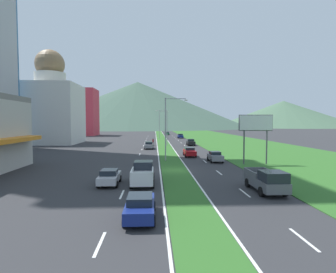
# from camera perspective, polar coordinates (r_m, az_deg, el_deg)

# --- Properties ---
(ground_plane) EXTENTS (600.00, 600.00, 0.00)m
(ground_plane) POSITION_cam_1_polar(r_m,az_deg,el_deg) (33.92, 1.33, -7.01)
(ground_plane) COLOR #2D2D30
(grass_median) EXTENTS (3.20, 240.00, 0.06)m
(grass_median) POSITION_cam_1_polar(r_m,az_deg,el_deg) (93.53, -1.34, -0.53)
(grass_median) COLOR #2D6023
(grass_median) RESTS_ON ground_plane
(grass_verge_right) EXTENTS (24.00, 240.00, 0.06)m
(grass_verge_right) POSITION_cam_1_polar(r_m,az_deg,el_deg) (96.29, 11.01, -0.48)
(grass_verge_right) COLOR #2D6023
(grass_verge_right) RESTS_ON ground_plane
(lane_dash_left_0) EXTENTS (0.16, 2.80, 0.01)m
(lane_dash_left_0) POSITION_cam_1_polar(r_m,az_deg,el_deg) (14.82, -13.87, -20.68)
(lane_dash_left_0) COLOR silver
(lane_dash_left_0) RESTS_ON ground_plane
(lane_dash_left_1) EXTENTS (0.16, 2.80, 0.01)m
(lane_dash_left_1) POSITION_cam_1_polar(r_m,az_deg,el_deg) (23.38, -9.49, -11.69)
(lane_dash_left_1) COLOR silver
(lane_dash_left_1) RESTS_ON ground_plane
(lane_dash_left_2) EXTENTS (0.16, 2.80, 0.01)m
(lane_dash_left_2) POSITION_cam_1_polar(r_m,az_deg,el_deg) (32.26, -7.60, -7.56)
(lane_dash_left_2) COLOR silver
(lane_dash_left_2) RESTS_ON ground_plane
(lane_dash_left_3) EXTENTS (0.16, 2.80, 0.01)m
(lane_dash_left_3) POSITION_cam_1_polar(r_m,az_deg,el_deg) (41.26, -6.54, -5.21)
(lane_dash_left_3) COLOR silver
(lane_dash_left_3) RESTS_ON ground_plane
(lane_dash_left_4) EXTENTS (0.16, 2.80, 0.01)m
(lane_dash_left_4) POSITION_cam_1_polar(r_m,az_deg,el_deg) (50.31, -5.87, -3.71)
(lane_dash_left_4) COLOR silver
(lane_dash_left_4) RESTS_ON ground_plane
(lane_dash_left_5) EXTENTS (0.16, 2.80, 0.01)m
(lane_dash_left_5) POSITION_cam_1_polar(r_m,az_deg,el_deg) (59.39, -5.40, -2.66)
(lane_dash_left_5) COLOR silver
(lane_dash_left_5) RESTS_ON ground_plane
(lane_dash_left_6) EXTENTS (0.16, 2.80, 0.01)m
(lane_dash_left_6) POSITION_cam_1_polar(r_m,az_deg,el_deg) (68.49, -5.06, -1.89)
(lane_dash_left_6) COLOR silver
(lane_dash_left_6) RESTS_ON ground_plane
(lane_dash_left_7) EXTENTS (0.16, 2.80, 0.01)m
(lane_dash_left_7) POSITION_cam_1_polar(r_m,az_deg,el_deg) (77.60, -4.80, -1.31)
(lane_dash_left_7) COLOR silver
(lane_dash_left_7) RESTS_ON ground_plane
(lane_dash_left_8) EXTENTS (0.16, 2.80, 0.01)m
(lane_dash_left_8) POSITION_cam_1_polar(r_m,az_deg,el_deg) (86.71, -4.59, -0.84)
(lane_dash_left_8) COLOR silver
(lane_dash_left_8) RESTS_ON ground_plane
(lane_dash_left_9) EXTENTS (0.16, 2.80, 0.01)m
(lane_dash_left_9) POSITION_cam_1_polar(r_m,az_deg,el_deg) (95.83, -4.43, -0.47)
(lane_dash_left_9) COLOR silver
(lane_dash_left_9) RESTS_ON ground_plane
(lane_dash_left_10) EXTENTS (0.16, 2.80, 0.01)m
(lane_dash_left_10) POSITION_cam_1_polar(r_m,az_deg,el_deg) (104.96, -4.29, -0.15)
(lane_dash_left_10) COLOR silver
(lane_dash_left_10) RESTS_ON ground_plane
(lane_dash_left_11) EXTENTS (0.16, 2.80, 0.01)m
(lane_dash_left_11) POSITION_cam_1_polar(r_m,az_deg,el_deg) (114.09, -4.17, 0.11)
(lane_dash_left_11) COLOR silver
(lane_dash_left_11) RESTS_ON ground_plane
(lane_dash_right_0) EXTENTS (0.16, 2.80, 0.01)m
(lane_dash_right_0) POSITION_cam_1_polar(r_m,az_deg,el_deg) (16.41, 26.18, -18.50)
(lane_dash_right_0) COLOR silver
(lane_dash_right_0) RESTS_ON ground_plane
(lane_dash_right_1) EXTENTS (0.16, 2.80, 0.01)m
(lane_dash_right_1) POSITION_cam_1_polar(r_m,az_deg,el_deg) (24.42, 15.52, -11.12)
(lane_dash_right_1) COLOR silver
(lane_dash_right_1) RESTS_ON ground_plane
(lane_dash_right_2) EXTENTS (0.16, 2.80, 0.01)m
(lane_dash_right_2) POSITION_cam_1_polar(r_m,az_deg,el_deg) (33.02, 10.48, -7.33)
(lane_dash_right_2) COLOR silver
(lane_dash_right_2) RESTS_ON ground_plane
(lane_dash_right_3) EXTENTS (0.16, 2.80, 0.01)m
(lane_dash_right_3) POSITION_cam_1_polar(r_m,az_deg,el_deg) (41.86, 7.59, -5.10)
(lane_dash_right_3) COLOR silver
(lane_dash_right_3) RESTS_ON ground_plane
(lane_dash_right_4) EXTENTS (0.16, 2.80, 0.01)m
(lane_dash_right_4) POSITION_cam_1_polar(r_m,az_deg,el_deg) (50.80, 5.72, -3.64)
(lane_dash_right_4) COLOR silver
(lane_dash_right_4) RESTS_ON ground_plane
(lane_dash_right_5) EXTENTS (0.16, 2.80, 0.01)m
(lane_dash_right_5) POSITION_cam_1_polar(r_m,az_deg,el_deg) (59.81, 4.42, -2.62)
(lane_dash_right_5) COLOR silver
(lane_dash_right_5) RESTS_ON ground_plane
(lane_dash_right_6) EXTENTS (0.16, 2.80, 0.01)m
(lane_dash_right_6) POSITION_cam_1_polar(r_m,az_deg,el_deg) (68.85, 3.46, -1.86)
(lane_dash_right_6) COLOR silver
(lane_dash_right_6) RESTS_ON ground_plane
(lane_dash_right_7) EXTENTS (0.16, 2.80, 0.01)m
(lane_dash_right_7) POSITION_cam_1_polar(r_m,az_deg,el_deg) (77.91, 2.72, -1.28)
(lane_dash_right_7) COLOR silver
(lane_dash_right_7) RESTS_ON ground_plane
(lane_dash_right_8) EXTENTS (0.16, 2.80, 0.01)m
(lane_dash_right_8) POSITION_cam_1_polar(r_m,az_deg,el_deg) (87.00, 2.14, -0.82)
(lane_dash_right_8) COLOR silver
(lane_dash_right_8) RESTS_ON ground_plane
(lane_dash_right_9) EXTENTS (0.16, 2.80, 0.01)m
(lane_dash_right_9) POSITION_cam_1_polar(r_m,az_deg,el_deg) (96.09, 1.66, -0.45)
(lane_dash_right_9) COLOR silver
(lane_dash_right_9) RESTS_ON ground_plane
(lane_dash_right_10) EXTENTS (0.16, 2.80, 0.01)m
(lane_dash_right_10) POSITION_cam_1_polar(r_m,az_deg,el_deg) (105.19, 1.27, -0.14)
(lane_dash_right_10) COLOR silver
(lane_dash_right_10) RESTS_ON ground_plane
(lane_dash_right_11) EXTENTS (0.16, 2.80, 0.01)m
(lane_dash_right_11) POSITION_cam_1_polar(r_m,az_deg,el_deg) (114.30, 0.95, 0.12)
(lane_dash_right_11) COLOR silver
(lane_dash_right_11) RESTS_ON ground_plane
(edge_line_median_left) EXTENTS (0.16, 240.00, 0.01)m
(edge_line_median_left) POSITION_cam_1_polar(r_m,az_deg,el_deg) (93.50, -2.41, -0.55)
(edge_line_median_left) COLOR silver
(edge_line_median_left) RESTS_ON ground_plane
(edge_line_median_right) EXTENTS (0.16, 240.00, 0.01)m
(edge_line_median_right) POSITION_cam_1_polar(r_m,az_deg,el_deg) (93.59, -0.27, -0.54)
(edge_line_median_right) COLOR silver
(edge_line_median_right) RESTS_ON ground_plane
(domed_building) EXTENTS (14.94, 14.94, 25.24)m
(domed_building) POSITION_cam_1_polar(r_m,az_deg,el_deg) (81.76, -23.02, 5.62)
(domed_building) COLOR silver
(domed_building) RESTS_ON ground_plane
(midrise_colored) EXTENTS (12.46, 12.46, 19.81)m
(midrise_colored) POSITION_cam_1_polar(r_m,az_deg,el_deg) (124.36, -17.36, 4.78)
(midrise_colored) COLOR #D83847
(midrise_colored) RESTS_ON ground_plane
(hill_far_left) EXTENTS (207.79, 207.79, 36.94)m
(hill_far_left) POSITION_cam_1_polar(r_m,az_deg,el_deg) (329.56, -10.36, 5.23)
(hill_far_left) COLOR #3D5647
(hill_far_left) RESTS_ON ground_plane
(hill_far_center) EXTENTS (215.28, 215.28, 44.84)m
(hill_far_center) POSITION_cam_1_polar(r_m,az_deg,el_deg) (275.74, -6.26, 6.51)
(hill_far_center) COLOR #3D5647
(hill_far_center) RESTS_ON ground_plane
(hill_far_right) EXTENTS (147.61, 147.61, 28.08)m
(hill_far_right) POSITION_cam_1_polar(r_m,az_deg,el_deg) (321.64, 22.67, 4.31)
(hill_far_right) COLOR #47664C
(hill_far_right) RESTS_ON ground_plane
(street_lamp_near) EXTENTS (3.42, 0.47, 9.52)m
(street_lamp_near) POSITION_cam_1_polar(r_m,az_deg,el_deg) (41.56, 0.01, 2.49)
(street_lamp_near) COLOR #99999E
(street_lamp_near) RESTS_ON ground_plane
(street_lamp_mid) EXTENTS (2.91, 0.41, 8.91)m
(street_lamp_mid) POSITION_cam_1_polar(r_m,az_deg,el_deg) (68.38, -0.48, 2.42)
(street_lamp_mid) COLOR #99999E
(street_lamp_mid) RESTS_ON ground_plane
(street_lamp_far) EXTENTS (3.27, 0.51, 9.64)m
(street_lamp_far) POSITION_cam_1_polar(r_m,az_deg,el_deg) (95.13, -1.59, 2.86)
(street_lamp_far) COLOR #99999E
(street_lamp_far) RESTS_ON ground_plane
(billboard_roadside) EXTENTS (4.76, 0.28, 6.90)m
(billboard_roadside) POSITION_cam_1_polar(r_m,az_deg,el_deg) (39.87, 17.67, 2.03)
(billboard_roadside) COLOR #4C4C51
(billboard_roadside) RESTS_ON ground_plane
(car_0) EXTENTS (1.95, 4.63, 1.52)m
(car_0) POSITION_cam_1_polar(r_m,az_deg,el_deg) (47.51, 4.47, -3.16)
(car_0) COLOR maroon
(car_0) RESTS_ON ground_plane
(car_1) EXTENTS (1.87, 4.05, 1.51)m
(car_1) POSITION_cam_1_polar(r_m,az_deg,el_deg) (41.64, 9.70, -4.09)
(car_1) COLOR slate
(car_1) RESTS_ON ground_plane
(car_2) EXTENTS (1.96, 4.73, 1.55)m
(car_2) POSITION_cam_1_polar(r_m,az_deg,el_deg) (60.50, -3.96, -1.81)
(car_2) COLOR slate
(car_2) RESTS_ON ground_plane
(car_3) EXTENTS (1.93, 4.43, 1.44)m
(car_3) POSITION_cam_1_polar(r_m,az_deg,el_deg) (122.88, -0.20, 0.67)
(car_3) COLOR #0C5128
(car_3) RESTS_ON ground_plane
(car_4) EXTENTS (1.92, 4.58, 1.56)m
(car_4) POSITION_cam_1_polar(r_m,az_deg,el_deg) (99.30, 2.58, 0.12)
(car_4) COLOR navy
(car_4) RESTS_ON ground_plane
(car_5) EXTENTS (1.88, 4.43, 1.48)m
(car_5) POSITION_cam_1_polar(r_m,az_deg,el_deg) (17.57, -5.78, -14.12)
(car_5) COLOR navy
(car_5) RESTS_ON ground_plane
(car_6) EXTENTS (1.88, 4.15, 1.46)m
(car_6) POSITION_cam_1_polar(r_m,az_deg,el_deg) (26.88, -11.99, -8.14)
(car_6) COLOR #B2B2B7
(car_6) RESTS_ON ground_plane
(car_7) EXTENTS (1.92, 4.19, 1.61)m
(car_7) POSITION_cam_1_polar(r_m,az_deg,el_deg) (69.11, 4.71, -1.18)
(car_7) COLOR black
(car_7) RESTS_ON ground_plane
(pickup_truck_0) EXTENTS (2.18, 5.40, 2.00)m
(pickup_truck_0) POSITION_cam_1_polar(r_m,az_deg,el_deg) (24.90, 19.70, -8.60)
(pickup_truck_0) COLOR #515459
(pickup_truck_0) RESTS_ON ground_plane
(pickup_truck_1) EXTENTS (2.18, 5.40, 2.00)m
(pickup_truck_1) POSITION_cam_1_polar(r_m,az_deg,el_deg) (26.79, -5.20, -7.61)
(pickup_truck_1) COLOR silver
(pickup_truck_1) RESTS_ON ground_plane
(motorcycle_rider) EXTENTS (0.36, 2.00, 1.80)m
(motorcycle_rider) POSITION_cam_1_polar(r_m,az_deg,el_deg) (68.55, -3.10, -1.26)
(motorcycle_rider) COLOR black
(motorcycle_rider) RESTS_ON ground_plane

